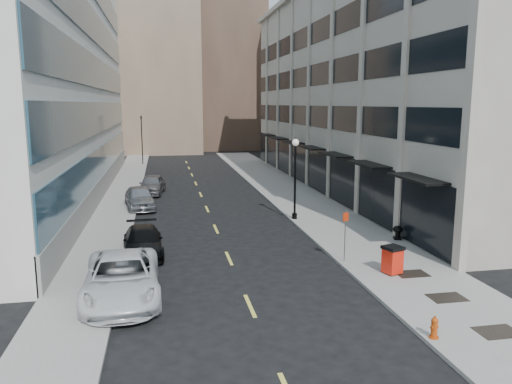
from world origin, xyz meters
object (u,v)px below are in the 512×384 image
object	(u,v)px
traffic_signal	(141,119)
fire_hydrant	(434,327)
car_white_van	(122,278)
sign_post	(345,228)
urn_planter	(398,231)
lamppost	(295,171)
car_silver_sedan	(140,198)
car_black_pickup	(143,241)
trash_bin	(392,259)
car_grey_sedan	(152,185)

from	to	relation	value
traffic_signal	fire_hydrant	size ratio (longest dim) A/B	9.34
car_white_van	fire_hydrant	xyz separation A→B (m)	(10.10, -5.62, -0.35)
sign_post	urn_planter	distance (m)	5.45
car_white_van	lamppost	xyz separation A→B (m)	(10.10, 11.57, 2.41)
fire_hydrant	urn_planter	distance (m)	12.03
fire_hydrant	urn_planter	size ratio (longest dim) A/B	0.98
car_white_van	car_silver_sedan	world-z (taller)	car_white_van
car_black_pickup	fire_hydrant	world-z (taller)	car_black_pickup
traffic_signal	car_black_pickup	distance (m)	38.90
trash_bin	urn_planter	bearing A→B (deg)	42.98
car_silver_sedan	urn_planter	bearing A→B (deg)	-46.98
car_grey_sedan	car_silver_sedan	bearing A→B (deg)	-90.04
sign_post	car_black_pickup	bearing A→B (deg)	148.86
car_silver_sedan	lamppost	bearing A→B (deg)	-37.65
car_grey_sedan	urn_planter	size ratio (longest dim) A/B	6.27
car_silver_sedan	trash_bin	bearing A→B (deg)	-63.52
traffic_signal	sign_post	bearing A→B (deg)	-75.53
fire_hydrant	urn_planter	world-z (taller)	urn_planter
urn_planter	car_black_pickup	bearing A→B (deg)	179.14
lamppost	urn_planter	xyz separation A→B (m)	(4.30, -5.95, -2.66)
car_black_pickup	car_silver_sedan	distance (m)	11.57
car_silver_sedan	car_black_pickup	bearing A→B (deg)	-94.73
car_silver_sedan	car_grey_sedan	bearing A→B (deg)	74.88
car_white_van	urn_planter	bearing A→B (deg)	19.15
urn_planter	sign_post	bearing A→B (deg)	-143.70
car_silver_sedan	car_grey_sedan	xyz separation A→B (m)	(0.78, 6.00, -0.02)
car_grey_sedan	urn_planter	world-z (taller)	car_grey_sedan
car_white_van	lamppost	distance (m)	15.55
sign_post	traffic_signal	bearing A→B (deg)	92.78
sign_post	urn_planter	world-z (taller)	sign_post
fire_hydrant	lamppost	bearing A→B (deg)	77.11
traffic_signal	car_white_van	distance (m)	44.66
traffic_signal	urn_planter	world-z (taller)	traffic_signal
fire_hydrant	lamppost	distance (m)	17.41
traffic_signal	car_grey_sedan	bearing A→B (deg)	-85.97
traffic_signal	sign_post	distance (m)	43.46
car_black_pickup	lamppost	world-z (taller)	lamppost
car_black_pickup	trash_bin	distance (m)	12.22
car_silver_sedan	fire_hydrant	distance (m)	25.12
trash_bin	traffic_signal	bearing A→B (deg)	87.16
car_white_van	car_grey_sedan	size ratio (longest dim) A/B	1.30
car_white_van	trash_bin	bearing A→B (deg)	-0.20
car_grey_sedan	lamppost	distance (m)	15.25
car_white_van	car_black_pickup	bearing A→B (deg)	81.87
traffic_signal	fire_hydrant	world-z (taller)	traffic_signal
lamppost	traffic_signal	bearing A→B (deg)	108.22
car_grey_sedan	sign_post	world-z (taller)	sign_post
car_black_pickup	urn_planter	bearing A→B (deg)	-4.17
fire_hydrant	trash_bin	bearing A→B (deg)	63.56
sign_post	car_silver_sedan	bearing A→B (deg)	112.45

